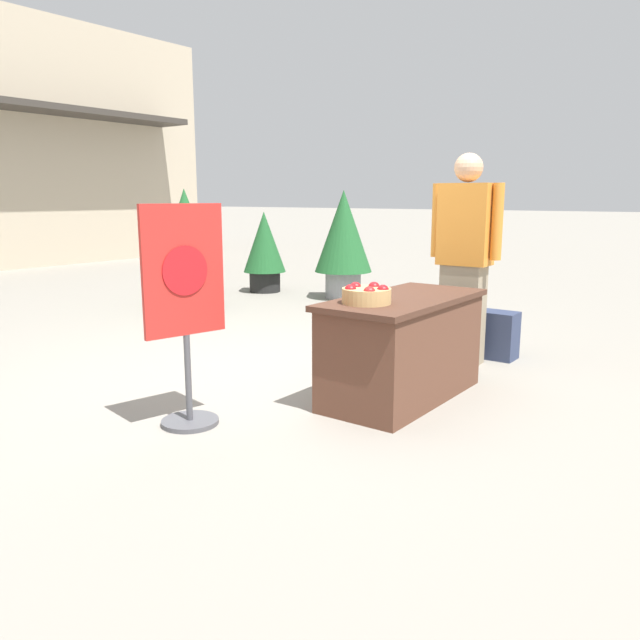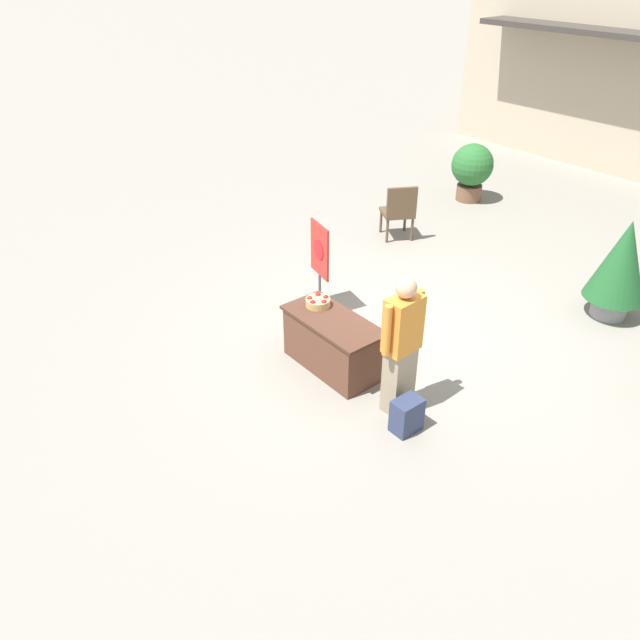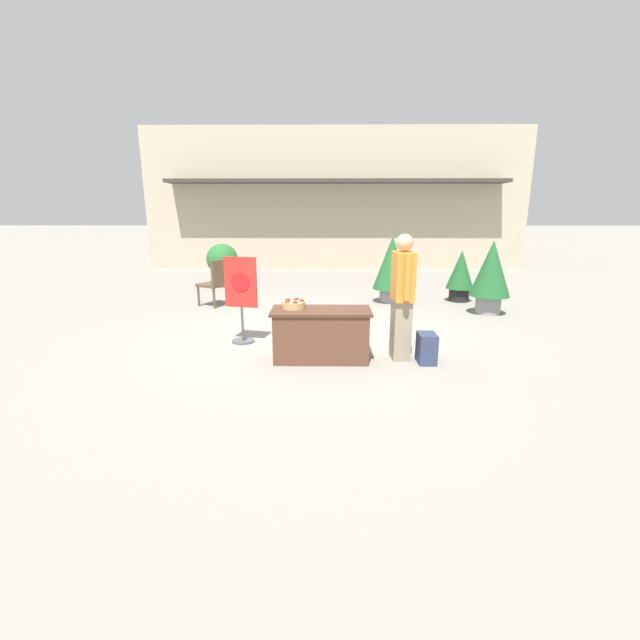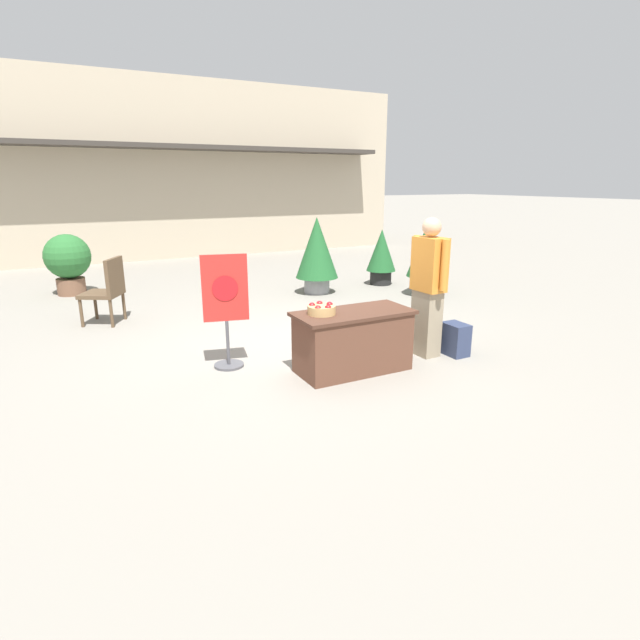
% 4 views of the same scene
% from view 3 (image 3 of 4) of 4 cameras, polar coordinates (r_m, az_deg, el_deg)
% --- Properties ---
extents(ground_plane, '(120.00, 120.00, 0.00)m').
position_cam_3_polar(ground_plane, '(7.27, -1.14, -2.15)').
color(ground_plane, gray).
extents(storefront_building, '(13.71, 4.70, 4.94)m').
position_cam_3_polar(storefront_building, '(17.70, 2.00, 15.61)').
color(storefront_building, '#B7A88E').
rests_on(storefront_building, ground_plane).
extents(display_table, '(1.39, 0.65, 0.73)m').
position_cam_3_polar(display_table, '(6.05, 0.14, -1.93)').
color(display_table, brown).
rests_on(display_table, ground_plane).
extents(apple_basket, '(0.32, 0.32, 0.13)m').
position_cam_3_polar(apple_basket, '(6.02, -3.51, 2.10)').
color(apple_basket, tan).
rests_on(apple_basket, display_table).
extents(person_visitor, '(0.28, 0.61, 1.76)m').
position_cam_3_polar(person_visitor, '(6.07, 10.90, 3.10)').
color(person_visitor, gray).
rests_on(person_visitor, ground_plane).
extents(backpack, '(0.24, 0.34, 0.42)m').
position_cam_3_polar(backpack, '(6.13, 14.02, -3.67)').
color(backpack, '#2D3856').
rests_on(backpack, ground_plane).
extents(poster_board, '(0.53, 0.36, 1.37)m').
position_cam_3_polar(poster_board, '(6.88, -10.46, 3.00)').
color(poster_board, '#4C4C51').
rests_on(poster_board, ground_plane).
extents(patio_chair, '(0.75, 0.75, 1.04)m').
position_cam_3_polar(patio_chair, '(9.76, -13.63, 5.16)').
color(patio_chair, brown).
rests_on(patio_chair, ground_plane).
extents(potted_plant_far_left, '(0.80, 0.80, 1.50)m').
position_cam_3_polar(potted_plant_far_left, '(9.36, 21.85, 5.88)').
color(potted_plant_far_left, gray).
rests_on(potted_plant_far_left, ground_plane).
extents(potted_plant_near_left, '(0.87, 0.87, 1.19)m').
position_cam_3_polar(potted_plant_near_left, '(12.37, -12.88, 7.57)').
color(potted_plant_near_left, brown).
rests_on(potted_plant_near_left, ground_plane).
extents(potted_plant_far_right, '(0.63, 0.63, 1.19)m').
position_cam_3_polar(potted_plant_far_right, '(10.53, 18.24, 5.93)').
color(potted_plant_far_right, black).
rests_on(potted_plant_far_right, ground_plane).
extents(potted_plant_near_right, '(0.85, 0.85, 1.51)m').
position_cam_3_polar(potted_plant_near_right, '(10.01, 9.53, 7.16)').
color(potted_plant_near_right, gray).
rests_on(potted_plant_near_right, ground_plane).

